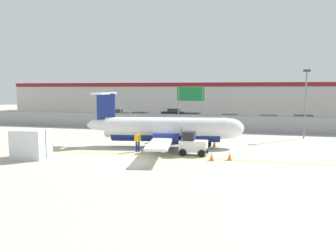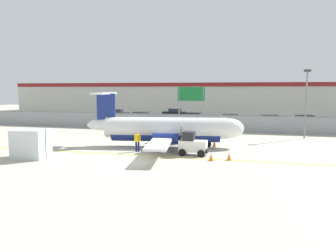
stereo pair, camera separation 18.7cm
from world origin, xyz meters
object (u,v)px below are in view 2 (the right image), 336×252
at_px(parked_car_1, 140,117).
at_px(parked_car_6, 305,120).
at_px(parked_car_3, 194,117).
at_px(cargo_container, 31,144).
at_px(parked_car_2, 174,113).
at_px(commuter_airplane, 168,129).
at_px(parked_car_0, 117,114).
at_px(highway_sign, 191,97).
at_px(parked_car_5, 270,120).
at_px(traffic_cone_near_left, 214,144).
at_px(baggage_tug, 192,144).
at_px(apron_light_pole, 306,98).
at_px(traffic_cone_far_left, 211,157).
at_px(traffic_cone_near_right, 229,156).
at_px(parked_car_4, 231,119).
at_px(ground_crew_worker, 137,140).

distance_m(parked_car_1, parked_car_6, 24.11).
bearing_deg(parked_car_3, cargo_container, -103.45).
relative_size(parked_car_2, parked_car_6, 0.99).
relative_size(commuter_airplane, parked_car_0, 3.74).
bearing_deg(highway_sign, cargo_container, -112.99).
distance_m(parked_car_3, parked_car_5, 11.20).
height_order(commuter_airplane, traffic_cone_near_left, commuter_airplane).
relative_size(parked_car_1, parked_car_2, 0.99).
bearing_deg(baggage_tug, traffic_cone_near_left, 73.31).
distance_m(traffic_cone_near_left, apron_light_pole, 12.13).
distance_m(traffic_cone_far_left, apron_light_pole, 16.14).
height_order(cargo_container, traffic_cone_near_left, cargo_container).
bearing_deg(parked_car_1, parked_car_2, -107.69).
distance_m(traffic_cone_near_left, parked_car_1, 23.05).
relative_size(traffic_cone_near_right, parked_car_5, 0.15).
bearing_deg(cargo_container, parked_car_6, 43.87).
height_order(parked_car_3, parked_car_6, same).
bearing_deg(parked_car_2, highway_sign, 107.36).
bearing_deg(traffic_cone_near_left, parked_car_4, 88.43).
bearing_deg(traffic_cone_far_left, parked_car_3, 102.37).
bearing_deg(parked_car_6, parked_car_0, 165.46).
distance_m(parked_car_3, apron_light_pole, 18.95).
bearing_deg(traffic_cone_far_left, baggage_tug, 134.51).
xyz_separation_m(cargo_container, parked_car_1, (-0.42, 26.78, -0.21)).
height_order(parked_car_2, apron_light_pole, apron_light_pole).
distance_m(parked_car_0, parked_car_2, 10.29).
distance_m(ground_crew_worker, traffic_cone_near_left, 7.20).
bearing_deg(traffic_cone_far_left, parked_car_0, 123.95).
xyz_separation_m(ground_crew_worker, apron_light_pole, (14.82, 11.23, 3.35)).
bearing_deg(parked_car_3, traffic_cone_far_left, -75.23).
bearing_deg(apron_light_pole, traffic_cone_near_left, -139.82).
xyz_separation_m(parked_car_5, parked_car_6, (4.73, 1.07, 0.00)).
distance_m(parked_car_5, parked_car_6, 4.85).
distance_m(ground_crew_worker, parked_car_3, 23.57).
xyz_separation_m(ground_crew_worker, highway_sign, (1.67, 16.30, 3.19)).
relative_size(ground_crew_worker, parked_car_2, 0.40).
relative_size(commuter_airplane, parked_car_1, 3.78).
xyz_separation_m(cargo_container, parked_car_0, (-6.47, 32.01, -0.21)).
bearing_deg(traffic_cone_near_left, traffic_cone_far_left, -86.27).
distance_m(parked_car_6, apron_light_pole, 12.15).
relative_size(cargo_container, traffic_cone_near_right, 4.00).
xyz_separation_m(baggage_tug, parked_car_0, (-18.28, 27.95, 0.04)).
xyz_separation_m(traffic_cone_near_right, parked_car_1, (-15.20, 23.98, 0.58)).
height_order(parked_car_4, parked_car_5, same).
relative_size(traffic_cone_near_left, parked_car_3, 0.15).
bearing_deg(parked_car_5, apron_light_pole, -80.05).
bearing_deg(traffic_cone_far_left, parked_car_2, 107.35).
distance_m(parked_car_2, parked_car_5, 19.02).
distance_m(commuter_airplane, parked_car_1, 21.78).
height_order(parked_car_5, apron_light_pole, apron_light_pole).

